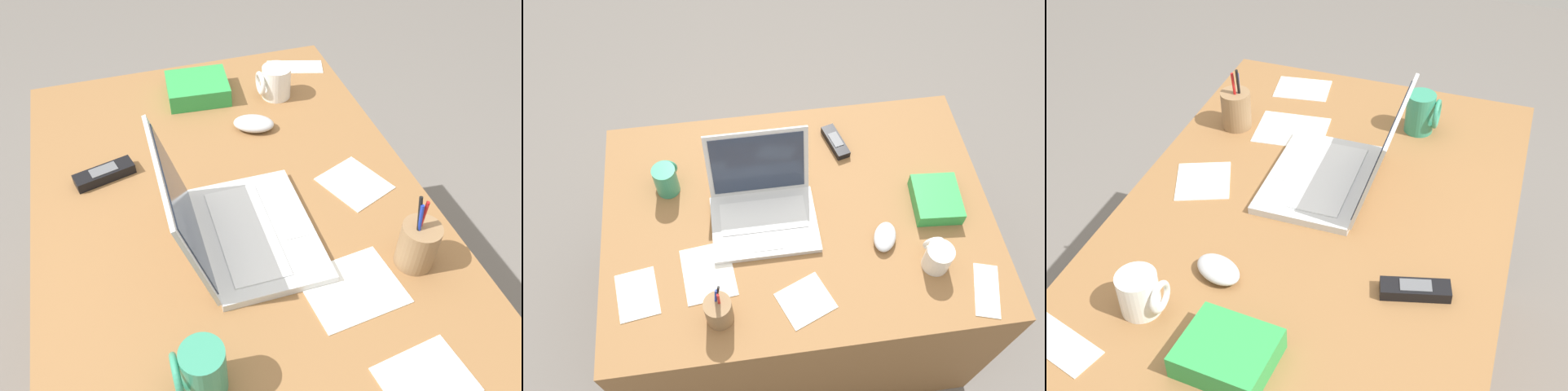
% 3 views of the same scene
% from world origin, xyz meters
% --- Properties ---
extents(ground_plane, '(6.00, 6.00, 0.00)m').
position_xyz_m(ground_plane, '(0.00, 0.00, 0.00)').
color(ground_plane, slate).
extents(desk, '(1.20, 0.85, 0.73)m').
position_xyz_m(desk, '(0.00, 0.00, 0.36)').
color(desk, olive).
rests_on(desk, ground).
extents(laptop, '(0.32, 0.29, 0.24)m').
position_xyz_m(laptop, '(-0.11, 0.02, 0.77)').
color(laptop, silver).
rests_on(laptop, desk).
extents(computer_mouse, '(0.10, 0.12, 0.03)m').
position_xyz_m(computer_mouse, '(0.24, -0.12, 0.74)').
color(computer_mouse, silver).
rests_on(computer_mouse, desk).
extents(coffee_mug_white, '(0.08, 0.09, 0.09)m').
position_xyz_m(coffee_mug_white, '(0.37, -0.22, 0.77)').
color(coffee_mug_white, white).
rests_on(coffee_mug_white, desk).
extents(coffee_mug_tall, '(0.08, 0.08, 0.11)m').
position_xyz_m(coffee_mug_tall, '(-0.39, 0.15, 0.78)').
color(coffee_mug_tall, '#338C6B').
rests_on(coffee_mug_tall, desk).
extents(cordless_phone, '(0.08, 0.14, 0.03)m').
position_xyz_m(cordless_phone, '(0.17, 0.26, 0.74)').
color(cordless_phone, black).
rests_on(cordless_phone, desk).
extents(pen_holder, '(0.08, 0.08, 0.17)m').
position_xyz_m(pen_holder, '(-0.26, -0.30, 0.78)').
color(pen_holder, olive).
rests_on(pen_holder, desk).
extents(snack_bag, '(0.15, 0.17, 0.05)m').
position_xyz_m(snack_bag, '(0.43, -0.02, 0.75)').
color(snack_bag, green).
rests_on(snack_bag, desk).
extents(paper_note_near_laptop, '(0.13, 0.16, 0.00)m').
position_xyz_m(paper_note_near_laptop, '(-0.49, -0.20, 0.73)').
color(paper_note_near_laptop, white).
rests_on(paper_note_near_laptop, desk).
extents(paper_note_left, '(0.11, 0.18, 0.00)m').
position_xyz_m(paper_note_left, '(0.49, -0.32, 0.73)').
color(paper_note_left, white).
rests_on(paper_note_left, desk).
extents(paper_note_right, '(0.16, 0.19, 0.00)m').
position_xyz_m(paper_note_right, '(-0.29, -0.16, 0.73)').
color(paper_note_right, white).
rests_on(paper_note_right, desk).
extents(paper_note_front, '(0.17, 0.17, 0.00)m').
position_xyz_m(paper_note_front, '(-0.02, -0.28, 0.73)').
color(paper_note_front, white).
rests_on(paper_note_front, desk).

